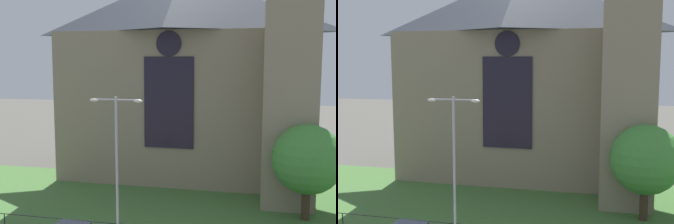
{
  "view_description": "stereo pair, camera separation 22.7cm",
  "coord_description": "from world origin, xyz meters",
  "views": [
    {
      "loc": [
        5.82,
        -21.52,
        11.34
      ],
      "look_at": [
        -0.84,
        8.0,
        7.63
      ],
      "focal_mm": 44.74,
      "sensor_mm": 36.0,
      "label": 1
    },
    {
      "loc": [
        6.05,
        -21.47,
        11.34
      ],
      "look_at": [
        -0.84,
        8.0,
        7.63
      ],
      "focal_mm": 44.74,
      "sensor_mm": 36.0,
      "label": 2
    }
  ],
  "objects": [
    {
      "name": "ground",
      "position": [
        0.0,
        10.0,
        0.0
      ],
      "size": [
        160.0,
        160.0,
        0.0
      ],
      "primitive_type": "plane",
      "color": "#56544C"
    },
    {
      "name": "streetlamp_near",
      "position": [
        -2.82,
        2.4,
        5.76
      ],
      "size": [
        3.37,
        0.26,
        9.19
      ],
      "color": "#B2B2B7",
      "rests_on": "ground"
    },
    {
      "name": "grass_verge",
      "position": [
        0.0,
        8.0,
        0.0
      ],
      "size": [
        120.0,
        20.0,
        0.01
      ],
      "primitive_type": "cube",
      "color": "#477538",
      "rests_on": "ground"
    },
    {
      "name": "church_building",
      "position": [
        -1.32,
        19.3,
        10.27
      ],
      "size": [
        23.2,
        16.2,
        26.0
      ],
      "color": "gray",
      "rests_on": "ground"
    },
    {
      "name": "tree_right_near",
      "position": [
        9.07,
        8.82,
        4.41
      ],
      "size": [
        4.97,
        4.97,
        6.92
      ],
      "color": "#423021",
      "rests_on": "ground"
    }
  ]
}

